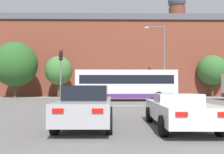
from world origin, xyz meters
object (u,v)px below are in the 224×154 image
Objects in this scene: traffic_light_far_right at (149,77)px; traffic_light_near_left at (61,69)px; bus_crossing_lead at (126,84)px; pedestrian_walking_east at (125,90)px; pedestrian_waiting at (104,91)px; car_saloon_left at (87,106)px; car_roadster_right at (178,110)px; street_lamp_junction at (161,55)px; pedestrian_walking_west at (145,91)px.

traffic_light_far_right is 0.94× the size of traffic_light_near_left.
bus_crossing_lead reaches higher than pedestrian_walking_east.
traffic_light_far_right is at bearing -107.72° from pedestrian_waiting.
car_saloon_left is 3.42m from car_roadster_right.
street_lamp_junction reaches higher than pedestrian_walking_east.
car_roadster_right is at bearing -4.86° from car_saloon_left.
traffic_light_far_right reaches higher than bus_crossing_lead.
traffic_light_far_right is 2.12m from pedestrian_walking_west.
street_lamp_junction reaches higher than car_roadster_right.
pedestrian_walking_west is (5.95, 22.72, 0.13)m from car_saloon_left.
traffic_light_far_right is at bearing 83.81° from car_roadster_right.
traffic_light_near_left reaches higher than traffic_light_far_right.
pedestrian_walking_east is at bearing -69.40° from pedestrian_walking_west.
street_lamp_junction is 5.03× the size of pedestrian_walking_west.
traffic_light_far_right reaches higher than pedestrian_walking_west.
traffic_light_far_right is 0.53× the size of street_lamp_junction.
car_roadster_right is at bearing -101.19° from street_lamp_junction.
pedestrian_walking_west is at bearing -99.98° from pedestrian_waiting.
car_saloon_left is 15.37m from bus_crossing_lead.
bus_crossing_lead is at bearing 46.11° from traffic_light_near_left.
traffic_light_near_left reaches higher than pedestrian_walking_east.
car_saloon_left is 2.51× the size of pedestrian_walking_east.
pedestrian_waiting is 5.88m from pedestrian_walking_west.
traffic_light_near_left is 15.39m from pedestrian_walking_east.
pedestrian_walking_east reaches higher than car_saloon_left.
car_saloon_left is 0.43× the size of bus_crossing_lead.
traffic_light_near_left is at bearing -4.51° from pedestrian_walking_west.
traffic_light_far_right is at bearing 53.21° from traffic_light_near_left.
pedestrian_walking_west is at bearing 123.27° from traffic_light_far_right.
pedestrian_walking_east is (0.47, 8.03, -0.67)m from bus_crossing_lead.
bus_crossing_lead reaches higher than car_roadster_right.
pedestrian_waiting is at bearing 100.04° from car_roadster_right.
traffic_light_far_right is 6.60m from pedestrian_waiting.
street_lamp_junction is (-0.18, -7.62, 1.99)m from traffic_light_far_right.
car_saloon_left is 1.09× the size of traffic_light_far_right.
pedestrian_waiting is (-2.52, 6.78, -0.77)m from bus_crossing_lead.
pedestrian_waiting reaches higher than car_saloon_left.
pedestrian_walking_east reaches higher than pedestrian_waiting.
bus_crossing_lead is at bearing -162.09° from pedestrian_walking_east.
pedestrian_waiting is (3.19, 12.72, -1.99)m from traffic_light_near_left.
pedestrian_waiting is at bearing -52.79° from pedestrian_walking_west.
traffic_light_far_right is at bearing 62.42° from pedestrian_walking_west.
car_saloon_left is 1.03× the size of traffic_light_near_left.
car_roadster_right is 0.43× the size of bus_crossing_lead.
pedestrian_walking_east is (-3.36, 1.22, -1.74)m from traffic_light_far_right.
street_lamp_junction is 10.50m from pedestrian_waiting.
traffic_light_near_left is 2.44× the size of pedestrian_walking_east.
pedestrian_walking_west is (9.02, 13.54, -2.06)m from traffic_light_near_left.
car_saloon_left is 22.95m from traffic_light_far_right.
car_saloon_left is 2.88× the size of pedestrian_walking_west.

